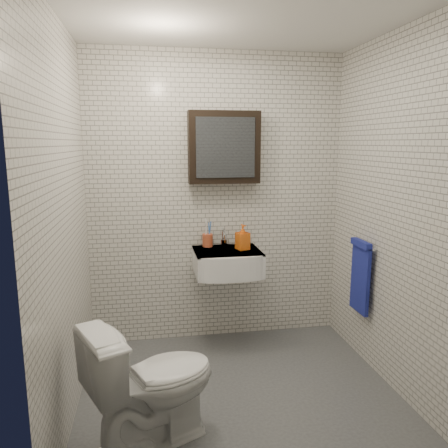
# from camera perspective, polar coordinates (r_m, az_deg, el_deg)

# --- Properties ---
(ground) EXTENTS (2.20, 2.00, 0.01)m
(ground) POSITION_cam_1_polar(r_m,az_deg,el_deg) (3.28, 2.08, -21.31)
(ground) COLOR #484A4F
(ground) RESTS_ON ground
(room_shell) EXTENTS (2.22, 2.02, 2.51)m
(room_shell) POSITION_cam_1_polar(r_m,az_deg,el_deg) (2.80, 2.28, 4.98)
(room_shell) COLOR silver
(room_shell) RESTS_ON ground
(washbasin) EXTENTS (0.55, 0.50, 0.20)m
(washbasin) POSITION_cam_1_polar(r_m,az_deg,el_deg) (3.65, 0.53, -5.04)
(washbasin) COLOR white
(washbasin) RESTS_ON room_shell
(faucet) EXTENTS (0.06, 0.20, 0.15)m
(faucet) POSITION_cam_1_polar(r_m,az_deg,el_deg) (3.80, -0.00, -1.91)
(faucet) COLOR silver
(faucet) RESTS_ON washbasin
(mirror_cabinet) EXTENTS (0.60, 0.15, 0.60)m
(mirror_cabinet) POSITION_cam_1_polar(r_m,az_deg,el_deg) (3.71, 0.01, 9.96)
(mirror_cabinet) COLOR black
(mirror_cabinet) RESTS_ON room_shell
(towel_rail) EXTENTS (0.09, 0.30, 0.58)m
(towel_rail) POSITION_cam_1_polar(r_m,az_deg,el_deg) (3.63, 17.41, -6.17)
(towel_rail) COLOR silver
(towel_rail) RESTS_ON room_shell
(toothbrush_cup) EXTENTS (0.10, 0.10, 0.25)m
(toothbrush_cup) POSITION_cam_1_polar(r_m,az_deg,el_deg) (3.79, -2.15, -2.04)
(toothbrush_cup) COLOR #B44C2D
(toothbrush_cup) RESTS_ON washbasin
(soap_bottle) EXTENTS (0.12, 0.12, 0.21)m
(soap_bottle) POSITION_cam_1_polar(r_m,az_deg,el_deg) (3.68, 2.45, -1.71)
(soap_bottle) COLOR #FF501A
(soap_bottle) RESTS_ON washbasin
(toilet) EXTENTS (0.86, 0.70, 0.76)m
(toilet) POSITION_cam_1_polar(r_m,az_deg,el_deg) (2.71, -9.31, -19.65)
(toilet) COLOR white
(toilet) RESTS_ON ground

